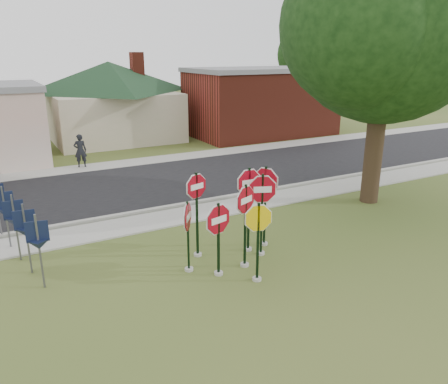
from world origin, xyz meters
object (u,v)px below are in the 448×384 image
stop_sign_center (245,214)px  stop_sign_yellow (258,233)px  stop_sign_left (218,230)px  oak_tree (388,19)px  pedestrian (80,151)px

stop_sign_center → stop_sign_yellow: size_ratio=1.11×
stop_sign_center → stop_sign_left: bearing=-174.3°
stop_sign_center → stop_sign_yellow: 0.89m
stop_sign_yellow → stop_sign_left: stop_sign_yellow is taller
stop_sign_center → stop_sign_yellow: stop_sign_center is taller
stop_sign_yellow → oak_tree: 9.90m
stop_sign_left → pedestrian: stop_sign_left is taller
stop_sign_yellow → stop_sign_left: 1.07m
stop_sign_yellow → pedestrian: (-1.66, 14.36, -0.43)m
oak_tree → pedestrian: oak_tree is taller
stop_sign_yellow → pedestrian: stop_sign_yellow is taller
pedestrian → stop_sign_center: bearing=104.8°
stop_sign_center → stop_sign_left: size_ratio=1.16×
stop_sign_yellow → oak_tree: bearing=23.8°
stop_sign_yellow → oak_tree: (7.50, 3.31, 5.56)m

